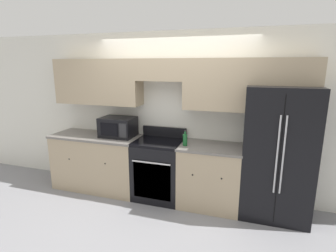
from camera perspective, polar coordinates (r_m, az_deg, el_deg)
The scene contains 8 objects.
ground_plane at distance 4.12m, azimuth -1.39°, elevation -17.31°, with size 12.00×12.00×0.00m, color gray.
wall_back at distance 4.14m, azimuth 1.25°, elevation 5.26°, with size 8.00×0.39×2.60m.
lower_cabinets_left at distance 4.69m, azimuth -15.01°, elevation -7.49°, with size 1.51×0.64×0.94m.
lower_cabinets_right at distance 4.03m, azimuth 9.14°, elevation -10.66°, with size 0.92×0.64×0.94m.
oven_range at distance 4.21m, azimuth -2.02°, elevation -9.35°, with size 0.74×0.65×1.10m.
refrigerator at distance 3.89m, azimuth 22.67°, elevation -5.49°, with size 0.90×0.71×1.82m.
microwave at distance 4.36m, azimuth -10.81°, elevation -0.19°, with size 0.55×0.41×0.32m.
bottle at distance 3.82m, azimuth 3.74°, elevation -2.92°, with size 0.07×0.07×0.23m.
Camera 1 is at (1.18, -3.35, 2.09)m, focal length 28.00 mm.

